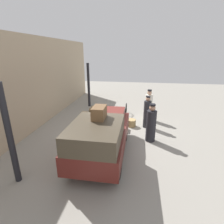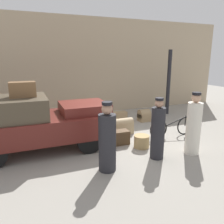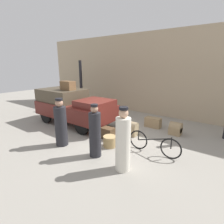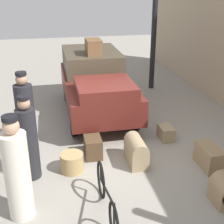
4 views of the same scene
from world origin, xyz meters
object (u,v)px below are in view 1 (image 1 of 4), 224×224
trunk_barrel_dark (106,120)px  trunk_on_truck_roof (99,113)px  bicycle (125,111)px  truck (101,134)px  trunk_wicker_pale (93,111)px  suitcase_black_upright (84,128)px  porter_carrying_trunk (149,106)px  suitcase_small_leather (121,125)px  porter_standing_middle (147,113)px  porter_lifting_near_truck (151,125)px  suitcase_tan_flat (84,117)px  wicker_basket (131,123)px

trunk_barrel_dark → trunk_on_truck_roof: 3.56m
bicycle → trunk_on_truck_roof: 4.90m
bicycle → trunk_on_truck_roof: (-4.64, 0.52, 1.48)m
truck → trunk_wicker_pale: truck is taller
truck → suitcase_black_upright: (2.06, 1.36, -0.74)m
porter_carrying_trunk → suitcase_small_leather: porter_carrying_trunk is taller
porter_standing_middle → trunk_barrel_dark: (-0.05, 2.11, -0.47)m
porter_lifting_near_truck → suitcase_black_upright: (0.54, 3.23, -0.61)m
suitcase_tan_flat → trunk_barrel_dark: bearing=-106.8°
truck → bicycle: truck is taller
trunk_wicker_pale → trunk_on_truck_roof: 5.20m
suitcase_tan_flat → suitcase_small_leather: size_ratio=1.47×
trunk_wicker_pale → suitcase_small_leather: trunk_wicker_pale is taller
wicker_basket → porter_standing_middle: (0.03, -0.78, 0.57)m
porter_standing_middle → suitcase_black_upright: 3.30m
porter_carrying_trunk → trunk_on_truck_roof: size_ratio=2.60×
trunk_on_truck_roof → bicycle: bearing=-6.4°
wicker_basket → trunk_wicker_pale: trunk_wicker_pale is taller
porter_standing_middle → suitcase_black_upright: bearing=106.8°
trunk_barrel_dark → suitcase_small_leather: 0.95m
bicycle → suitcase_black_upright: bicycle is taller
truck → wicker_basket: 3.20m
suitcase_small_leather → trunk_on_truck_roof: 3.21m
bicycle → trunk_barrel_dark: size_ratio=2.47×
bicycle → suitcase_black_upright: 3.01m
wicker_basket → trunk_barrel_dark: (-0.02, 1.33, 0.10)m
trunk_barrel_dark → suitcase_tan_flat: bearing=73.2°
suitcase_tan_flat → trunk_wicker_pale: 1.13m
suitcase_small_leather → porter_standing_middle: bearing=-68.8°
bicycle → trunk_on_truck_roof: trunk_on_truck_roof is taller
wicker_basket → trunk_wicker_pale: (1.51, 2.48, 0.05)m
truck → bicycle: bearing=-6.8°
bicycle → porter_lifting_near_truck: (-2.89, -1.34, 0.43)m
suitcase_small_leather → trunk_barrel_dark: bearing=61.7°
porter_carrying_trunk → trunk_wicker_pale: size_ratio=3.38×
wicker_basket → trunk_barrel_dark: 1.33m
trunk_barrel_dark → trunk_on_truck_roof: bearing=-173.4°
wicker_basket → suitcase_small_leather: suitcase_small_leather is taller
porter_standing_middle → suitcase_small_leather: (-0.50, 1.28, -0.54)m
porter_standing_middle → wicker_basket: bearing=92.2°
truck → suitcase_tan_flat: bearing=27.8°
bicycle → suitcase_tan_flat: bearing=114.0°
bicycle → wicker_basket: 1.51m
porter_lifting_near_truck → suitcase_small_leather: porter_lifting_near_truck is taller
suitcase_black_upright → suitcase_small_leather: 1.88m
wicker_basket → trunk_barrel_dark: size_ratio=0.65×
porter_lifting_near_truck → suitcase_small_leather: bearing=54.9°
wicker_basket → porter_lifting_near_truck: 1.81m
truck → porter_carrying_trunk: size_ratio=2.26×
suitcase_small_leather → trunk_on_truck_roof: bearing=170.4°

